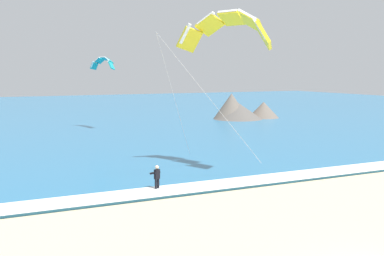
{
  "coord_description": "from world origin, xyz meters",
  "views": [
    {
      "loc": [
        -13.2,
        -11.51,
        7.37
      ],
      "look_at": [
        0.61,
        17.47,
        3.54
      ],
      "focal_mm": 44.3,
      "sensor_mm": 36.0,
      "label": 1
    }
  ],
  "objects_px": {
    "surfboard": "(157,192)",
    "kite_primary": "(228,28)",
    "kitesurfer": "(157,177)",
    "kite_distant": "(104,62)"
  },
  "relations": [
    {
      "from": "surfboard",
      "to": "kite_primary",
      "type": "relative_size",
      "value": 0.14
    },
    {
      "from": "surfboard",
      "to": "kitesurfer",
      "type": "xyz_separation_m",
      "value": [
        -0.01,
        0.02,
        0.91
      ]
    },
    {
      "from": "surfboard",
      "to": "kitesurfer",
      "type": "distance_m",
      "value": 0.91
    },
    {
      "from": "surfboard",
      "to": "kite_primary",
      "type": "bearing_deg",
      "value": 24.56
    },
    {
      "from": "kite_primary",
      "to": "kitesurfer",
      "type": "bearing_deg",
      "value": -155.58
    },
    {
      "from": "kite_distant",
      "to": "kite_primary",
      "type": "bearing_deg",
      "value": -87.03
    },
    {
      "from": "kite_primary",
      "to": "surfboard",
      "type": "bearing_deg",
      "value": -155.44
    },
    {
      "from": "surfboard",
      "to": "kitesurfer",
      "type": "height_order",
      "value": "kitesurfer"
    },
    {
      "from": "kitesurfer",
      "to": "kite_distant",
      "type": "height_order",
      "value": "kite_distant"
    },
    {
      "from": "surfboard",
      "to": "kite_distant",
      "type": "distance_m",
      "value": 32.62
    }
  ]
}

